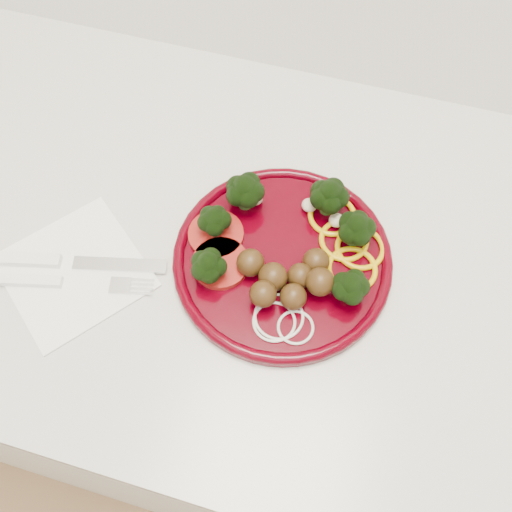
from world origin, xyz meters
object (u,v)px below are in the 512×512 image
(plate, at_px, (284,254))
(knife, at_px, (55,261))
(napkin, at_px, (75,271))
(fork, at_px, (48,282))

(plate, height_order, knife, plate)
(napkin, height_order, knife, knife)
(napkin, relative_size, fork, 0.83)
(napkin, bearing_deg, plate, 19.65)
(plate, distance_m, fork, 0.28)
(plate, relative_size, knife, 1.27)
(napkin, distance_m, knife, 0.03)
(plate, xyz_separation_m, fork, (-0.26, -0.11, -0.01))
(napkin, relative_size, knife, 0.73)
(plate, bearing_deg, napkin, -160.35)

